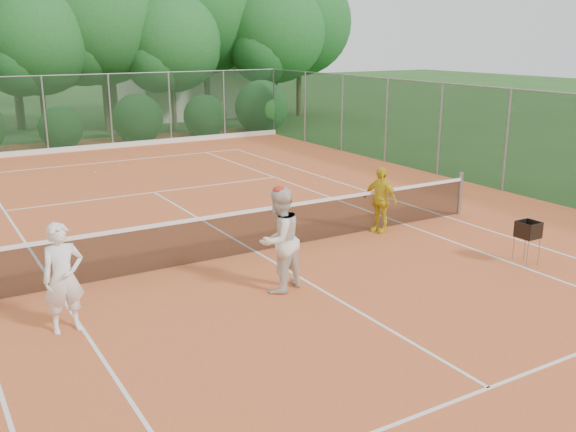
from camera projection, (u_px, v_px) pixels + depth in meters
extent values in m
plane|color=#22491A|center=(257.00, 253.00, 13.64)|extent=(120.00, 120.00, 0.00)
cube|color=#CF622F|center=(257.00, 253.00, 13.64)|extent=(18.00, 36.00, 0.02)
cube|color=beige|center=(198.00, 89.00, 37.53)|extent=(8.00, 5.00, 3.00)
cylinder|color=gray|center=(460.00, 194.00, 16.43)|extent=(0.10, 0.10, 1.10)
cube|color=black|center=(256.00, 232.00, 13.51)|extent=(11.87, 0.03, 0.86)
cube|color=white|center=(256.00, 210.00, 13.39)|extent=(11.87, 0.04, 0.07)
imported|color=white|center=(63.00, 278.00, 9.78)|extent=(0.65, 0.44, 1.74)
imported|color=silver|center=(279.00, 240.00, 11.35)|extent=(1.11, 0.99, 1.90)
ellipsoid|color=red|center=(279.00, 190.00, 11.10)|extent=(0.22, 0.22, 0.14)
imported|color=gold|center=(380.00, 199.00, 14.91)|extent=(0.62, 0.98, 1.55)
cylinder|color=gray|center=(527.00, 254.00, 12.66)|extent=(0.02, 0.02, 0.56)
cylinder|color=gray|center=(525.00, 247.00, 13.11)|extent=(0.02, 0.02, 0.56)
cube|color=black|center=(528.00, 229.00, 12.77)|extent=(0.39, 0.39, 0.32)
sphere|color=yellow|center=(119.00, 165.00, 22.73)|extent=(0.07, 0.07, 0.07)
sphere|color=#BAD832|center=(95.00, 173.00, 21.53)|extent=(0.07, 0.07, 0.07)
sphere|color=#C2D631|center=(262.00, 164.00, 23.02)|extent=(0.07, 0.07, 0.07)
cube|color=white|center=(103.00, 162.00, 23.45)|extent=(11.03, 0.06, 0.01)
cube|color=white|center=(446.00, 216.00, 16.36)|extent=(0.06, 23.77, 0.01)
cube|color=white|center=(57.00, 290.00, 11.60)|extent=(0.06, 23.77, 0.01)
cube|color=white|center=(405.00, 224.00, 15.67)|extent=(0.06, 23.77, 0.01)
cube|color=white|center=(154.00, 192.00, 18.92)|extent=(8.23, 0.06, 0.01)
cube|color=white|center=(489.00, 388.00, 8.35)|extent=(8.23, 0.06, 0.01)
cube|color=white|center=(257.00, 252.00, 13.64)|extent=(0.06, 12.80, 0.01)
cube|color=#19381E|center=(79.00, 113.00, 25.63)|extent=(18.00, 0.02, 3.00)
cylinder|color=gray|center=(274.00, 102.00, 30.09)|extent=(0.07, 0.07, 3.00)
cylinder|color=gray|center=(274.00, 102.00, 30.09)|extent=(0.07, 0.07, 3.00)
cylinder|color=brown|center=(43.00, 99.00, 29.03)|extent=(0.24, 0.24, 3.50)
sphere|color=#1C541F|center=(37.00, 40.00, 28.34)|extent=(4.90, 4.90, 4.90)
cylinder|color=brown|center=(105.00, 89.00, 30.85)|extent=(0.28, 0.28, 4.10)
sphere|color=#1C541F|center=(100.00, 23.00, 30.04)|extent=(5.74, 5.74, 5.74)
cylinder|color=brown|center=(173.00, 95.00, 31.44)|extent=(0.23, 0.23, 3.40)
sphere|color=#1C541F|center=(171.00, 42.00, 30.77)|extent=(4.76, 4.76, 4.76)
cylinder|color=brown|center=(207.00, 78.00, 34.99)|extent=(0.32, 0.32, 4.65)
sphere|color=#1C541F|center=(205.00, 12.00, 34.07)|extent=(6.51, 6.51, 6.51)
cylinder|color=brown|center=(275.00, 86.00, 34.69)|extent=(0.26, 0.26, 3.80)
sphere|color=#1C541F|center=(275.00, 32.00, 33.94)|extent=(5.32, 5.32, 5.32)
cylinder|color=brown|center=(299.00, 79.00, 37.19)|extent=(0.29, 0.29, 4.25)
sphere|color=#1C541F|center=(299.00, 22.00, 36.35)|extent=(5.95, 5.95, 5.95)
cone|color=brown|center=(108.00, 25.00, 30.72)|extent=(0.44, 0.44, 10.00)
cone|color=brown|center=(171.00, 7.00, 34.09)|extent=(0.44, 0.44, 12.00)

